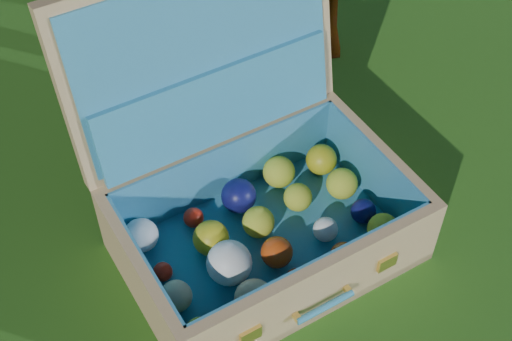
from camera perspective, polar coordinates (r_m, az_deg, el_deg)
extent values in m
plane|color=#215114|center=(1.53, 1.26, -10.10)|extent=(60.00, 60.00, 0.00)
cube|color=tan|center=(1.59, 0.85, -6.25)|extent=(0.69, 0.54, 0.02)
cube|color=tan|center=(1.44, 4.93, -9.64)|extent=(0.60, 0.17, 0.18)
cube|color=tan|center=(1.63, -2.62, 0.09)|extent=(0.60, 0.17, 0.18)
cube|color=tan|center=(1.46, -9.13, -9.07)|extent=(0.11, 0.36, 0.18)
cube|color=tan|center=(1.65, 9.63, -0.28)|extent=(0.11, 0.36, 0.18)
cube|color=teal|center=(1.58, 0.86, -5.94)|extent=(0.63, 0.49, 0.01)
cube|color=teal|center=(1.43, 4.64, -9.00)|extent=(0.55, 0.14, 0.16)
cube|color=teal|center=(1.62, -2.38, 0.04)|extent=(0.55, 0.14, 0.16)
cube|color=teal|center=(1.45, -8.67, -8.60)|extent=(0.09, 0.35, 0.16)
cube|color=teal|center=(1.63, 9.29, -0.21)|extent=(0.09, 0.35, 0.16)
cube|color=tan|center=(1.48, -4.30, 9.29)|extent=(0.62, 0.26, 0.40)
cube|color=teal|center=(1.47, -3.93, 9.00)|extent=(0.57, 0.21, 0.36)
cube|color=teal|center=(1.52, -3.16, 5.13)|extent=(0.54, 0.18, 0.17)
cube|color=#F2C659|center=(1.38, -0.42, -13.04)|extent=(0.05, 0.02, 0.04)
cube|color=#F2C659|center=(1.49, 10.45, -7.26)|extent=(0.05, 0.02, 0.04)
cylinder|color=teal|center=(1.44, 5.56, -10.81)|extent=(0.13, 0.05, 0.01)
cube|color=#F2C659|center=(1.42, 3.31, -11.67)|extent=(0.02, 0.02, 0.01)
cube|color=#F2C659|center=(1.46, 7.37, -9.50)|extent=(0.02, 0.02, 0.01)
sphere|color=#D1D634|center=(1.42, -4.49, -12.83)|extent=(0.06, 0.06, 0.06)
sphere|color=beige|center=(1.45, -0.15, -10.22)|extent=(0.08, 0.08, 0.08)
sphere|color=#D74712|center=(1.49, 3.28, -8.78)|extent=(0.05, 0.05, 0.05)
sphere|color=#D74712|center=(1.53, 7.02, -6.81)|extent=(0.06, 0.06, 0.06)
sphere|color=#D1D634|center=(1.58, 10.13, -4.62)|extent=(0.07, 0.07, 0.07)
sphere|color=beige|center=(1.47, -6.42, -9.97)|extent=(0.07, 0.07, 0.07)
sphere|color=white|center=(1.49, -2.16, -7.41)|extent=(0.10, 0.10, 0.10)
sphere|color=#D74712|center=(1.52, 1.68, -6.56)|extent=(0.07, 0.07, 0.07)
sphere|color=white|center=(1.57, 5.58, -4.71)|extent=(0.06, 0.06, 0.06)
sphere|color=#0F104B|center=(1.61, 8.59, -3.24)|extent=(0.06, 0.06, 0.06)
sphere|color=red|center=(1.52, -7.47, -8.04)|extent=(0.04, 0.04, 0.04)
sphere|color=gold|center=(1.54, -3.63, -5.43)|extent=(0.08, 0.08, 0.08)
sphere|color=#D1D634|center=(1.57, 0.19, -4.14)|extent=(0.07, 0.07, 0.07)
sphere|color=#D1D634|center=(1.62, 3.36, -2.15)|extent=(0.07, 0.07, 0.07)
sphere|color=#D1D634|center=(1.65, 6.89, -1.05)|extent=(0.07, 0.07, 0.07)
sphere|color=white|center=(1.56, -9.17, -5.14)|extent=(0.08, 0.08, 0.08)
sphere|color=red|center=(1.60, -5.02, -3.78)|extent=(0.05, 0.05, 0.05)
sphere|color=#0F104B|center=(1.61, -1.39, -2.04)|extent=(0.08, 0.08, 0.08)
sphere|color=#D1D634|center=(1.66, 1.84, -0.11)|extent=(0.08, 0.08, 0.08)
sphere|color=gold|center=(1.70, 5.25, 0.88)|extent=(0.07, 0.07, 0.07)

